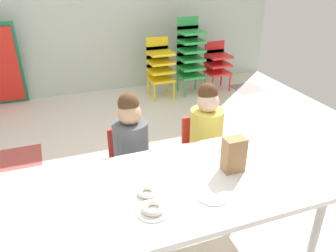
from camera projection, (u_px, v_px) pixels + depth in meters
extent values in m
cube|color=silver|center=(132.00, 193.00, 2.84)|extent=(5.73, 5.05, 0.02)
cube|color=#B24C47|center=(254.00, 200.00, 2.74)|extent=(0.43, 0.43, 0.00)
cube|color=#B24C47|center=(18.00, 158.00, 3.31)|extent=(0.43, 0.43, 0.00)
cube|color=gray|center=(248.00, 88.00, 5.04)|extent=(0.43, 0.43, 0.00)
cube|color=#478C51|center=(181.00, 181.00, 2.98)|extent=(0.43, 0.43, 0.00)
cube|color=white|center=(179.00, 186.00, 1.97)|extent=(1.63, 0.84, 0.04)
cylinder|color=#B2B2B7|center=(315.00, 235.00, 2.03)|extent=(0.05, 0.05, 0.55)
cylinder|color=#B2B2B7|center=(51.00, 216.00, 2.18)|extent=(0.05, 0.05, 0.55)
cylinder|color=#B2B2B7|center=(249.00, 171.00, 2.63)|extent=(0.05, 0.05, 0.55)
cube|color=red|center=(133.00, 171.00, 2.59)|extent=(0.32, 0.30, 0.03)
cube|color=red|center=(127.00, 144.00, 2.65)|extent=(0.29, 0.02, 0.30)
cylinder|color=#4C5156|center=(131.00, 146.00, 2.49)|extent=(0.35, 0.35, 0.38)
sphere|color=tan|center=(129.00, 113.00, 2.37)|extent=(0.17, 0.17, 0.17)
sphere|color=#472D19|center=(128.00, 103.00, 2.35)|extent=(0.15, 0.15, 0.15)
cylinder|color=red|center=(120.00, 201.00, 2.50)|extent=(0.02, 0.02, 0.28)
cylinder|color=red|center=(156.00, 192.00, 2.59)|extent=(0.02, 0.02, 0.28)
cylinder|color=red|center=(112.00, 181.00, 2.72)|extent=(0.02, 0.02, 0.28)
cylinder|color=red|center=(146.00, 174.00, 2.81)|extent=(0.02, 0.02, 0.28)
cube|color=red|center=(205.00, 156.00, 2.78)|extent=(0.32, 0.30, 0.03)
cube|color=red|center=(198.00, 132.00, 2.84)|extent=(0.29, 0.02, 0.30)
cylinder|color=#D8C64C|center=(206.00, 132.00, 2.68)|extent=(0.26, 0.26, 0.38)
sphere|color=beige|center=(208.00, 102.00, 2.56)|extent=(0.17, 0.17, 0.17)
sphere|color=#472D19|center=(208.00, 92.00, 2.54)|extent=(0.15, 0.15, 0.15)
cylinder|color=red|center=(195.00, 183.00, 2.69)|extent=(0.02, 0.02, 0.28)
cylinder|color=red|center=(226.00, 176.00, 2.78)|extent=(0.02, 0.02, 0.28)
cylinder|color=red|center=(183.00, 166.00, 2.91)|extent=(0.02, 0.02, 0.28)
cylinder|color=red|center=(212.00, 160.00, 3.00)|extent=(0.02, 0.02, 0.28)
cube|color=yellow|center=(161.00, 79.00, 4.63)|extent=(0.32, 0.30, 0.03)
cube|color=yellow|center=(158.00, 70.00, 4.70)|extent=(0.30, 0.02, 0.18)
cube|color=yellow|center=(161.00, 71.00, 4.57)|extent=(0.32, 0.30, 0.03)
cube|color=yellow|center=(157.00, 61.00, 4.65)|extent=(0.30, 0.02, 0.18)
cube|color=yellow|center=(161.00, 62.00, 4.52)|extent=(0.32, 0.30, 0.03)
cube|color=yellow|center=(157.00, 53.00, 4.59)|extent=(0.30, 0.02, 0.18)
cube|color=yellow|center=(161.00, 53.00, 4.46)|extent=(0.32, 0.30, 0.03)
cube|color=yellow|center=(157.00, 44.00, 4.54)|extent=(0.30, 0.02, 0.18)
cylinder|color=yellow|center=(154.00, 93.00, 4.53)|extent=(0.02, 0.02, 0.26)
cylinder|color=yellow|center=(174.00, 90.00, 4.62)|extent=(0.02, 0.02, 0.26)
cylinder|color=yellow|center=(149.00, 86.00, 4.75)|extent=(0.02, 0.02, 0.26)
cylinder|color=yellow|center=(167.00, 84.00, 4.84)|extent=(0.02, 0.02, 0.26)
cube|color=green|center=(190.00, 76.00, 4.76)|extent=(0.32, 0.30, 0.03)
cube|color=green|center=(187.00, 67.00, 4.84)|extent=(0.30, 0.02, 0.18)
cube|color=green|center=(191.00, 67.00, 4.71)|extent=(0.32, 0.30, 0.03)
cube|color=green|center=(187.00, 58.00, 4.78)|extent=(0.30, 0.02, 0.18)
cube|color=green|center=(191.00, 59.00, 4.65)|extent=(0.32, 0.30, 0.03)
cube|color=green|center=(187.00, 50.00, 4.73)|extent=(0.30, 0.02, 0.18)
cube|color=green|center=(191.00, 50.00, 4.60)|extent=(0.32, 0.30, 0.03)
cube|color=green|center=(187.00, 41.00, 4.68)|extent=(0.30, 0.02, 0.18)
cube|color=green|center=(192.00, 41.00, 4.55)|extent=(0.32, 0.30, 0.03)
cube|color=green|center=(188.00, 32.00, 4.62)|extent=(0.30, 0.02, 0.18)
cube|color=green|center=(192.00, 32.00, 4.49)|extent=(0.32, 0.30, 0.03)
cube|color=green|center=(188.00, 23.00, 4.57)|extent=(0.30, 0.02, 0.18)
cylinder|color=green|center=(185.00, 89.00, 4.67)|extent=(0.02, 0.02, 0.26)
cylinder|color=green|center=(203.00, 86.00, 4.75)|extent=(0.02, 0.02, 0.26)
cylinder|color=green|center=(178.00, 83.00, 4.89)|extent=(0.02, 0.02, 0.26)
cylinder|color=green|center=(195.00, 80.00, 4.97)|extent=(0.02, 0.02, 0.26)
cube|color=red|center=(218.00, 72.00, 4.89)|extent=(0.32, 0.30, 0.03)
cube|color=red|center=(213.00, 64.00, 4.97)|extent=(0.30, 0.02, 0.18)
cube|color=red|center=(218.00, 64.00, 4.84)|extent=(0.32, 0.30, 0.03)
cube|color=red|center=(214.00, 56.00, 4.92)|extent=(0.30, 0.02, 0.18)
cube|color=red|center=(219.00, 56.00, 4.79)|extent=(0.32, 0.30, 0.03)
cube|color=red|center=(214.00, 47.00, 4.86)|extent=(0.30, 0.02, 0.18)
cylinder|color=red|center=(212.00, 85.00, 4.80)|extent=(0.02, 0.02, 0.26)
cylinder|color=red|center=(230.00, 83.00, 4.89)|extent=(0.02, 0.02, 0.26)
cylinder|color=red|center=(204.00, 79.00, 5.02)|extent=(0.02, 0.02, 0.26)
cylinder|color=red|center=(221.00, 77.00, 5.10)|extent=(0.02, 0.02, 0.26)
cube|color=#9E754C|center=(234.00, 154.00, 2.04)|extent=(0.13, 0.09, 0.22)
cylinder|color=white|center=(153.00, 211.00, 1.75)|extent=(0.18, 0.18, 0.01)
cylinder|color=white|center=(213.00, 195.00, 1.86)|extent=(0.18, 0.18, 0.01)
torus|color=white|center=(153.00, 208.00, 1.74)|extent=(0.12, 0.12, 0.03)
torus|color=white|center=(147.00, 192.00, 1.87)|extent=(0.11, 0.11, 0.03)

